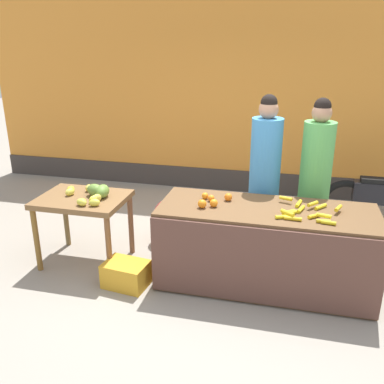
% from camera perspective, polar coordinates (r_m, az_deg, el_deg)
% --- Properties ---
extents(ground_plane, '(24.00, 24.00, 0.00)m').
position_cam_1_polar(ground_plane, '(4.61, 3.57, -11.44)').
color(ground_plane, gray).
extents(market_wall_back, '(8.96, 0.23, 3.20)m').
position_cam_1_polar(market_wall_back, '(6.82, 8.26, 12.81)').
color(market_wall_back, orange).
rests_on(market_wall_back, ground).
extents(fruit_stall_counter, '(2.14, 0.83, 0.84)m').
position_cam_1_polar(fruit_stall_counter, '(4.35, 9.84, -7.43)').
color(fruit_stall_counter, brown).
rests_on(fruit_stall_counter, ground).
extents(side_table_wooden, '(0.94, 0.72, 0.79)m').
position_cam_1_polar(side_table_wooden, '(4.77, -14.57, -1.88)').
color(side_table_wooden, brown).
rests_on(side_table_wooden, ground).
extents(banana_bunch_pile, '(0.62, 0.52, 0.07)m').
position_cam_1_polar(banana_bunch_pile, '(4.12, 15.10, -2.60)').
color(banana_bunch_pile, gold).
rests_on(banana_bunch_pile, fruit_stall_counter).
extents(orange_pile, '(0.32, 0.34, 0.09)m').
position_cam_1_polar(orange_pile, '(4.23, 2.76, -1.12)').
color(orange_pile, orange).
rests_on(orange_pile, fruit_stall_counter).
extents(mango_papaya_pile, '(0.56, 0.53, 0.14)m').
position_cam_1_polar(mango_papaya_pile, '(4.66, -13.20, -0.08)').
color(mango_papaya_pile, yellow).
rests_on(mango_papaya_pile, side_table_wooden).
extents(vendor_woman_blue_shirt, '(0.34, 0.34, 1.87)m').
position_cam_1_polar(vendor_woman_blue_shirt, '(4.77, 9.80, 1.87)').
color(vendor_woman_blue_shirt, '#33333D').
rests_on(vendor_woman_blue_shirt, ground).
extents(vendor_woman_green_shirt, '(0.34, 0.34, 1.84)m').
position_cam_1_polar(vendor_woman_green_shirt, '(4.84, 16.32, 1.43)').
color(vendor_woman_green_shirt, '#33333D').
rests_on(vendor_woman_green_shirt, ground).
extents(parked_motorcycle, '(1.60, 0.18, 0.88)m').
position_cam_1_polar(parked_motorcycle, '(6.08, 24.55, -1.09)').
color(parked_motorcycle, black).
rests_on(parked_motorcycle, ground).
extents(produce_crate, '(0.48, 0.38, 0.26)m').
position_cam_1_polar(produce_crate, '(4.46, -8.94, -10.97)').
color(produce_crate, gold).
rests_on(produce_crate, ground).
extents(produce_sack, '(0.41, 0.44, 0.55)m').
position_cam_1_polar(produce_sack, '(5.25, -3.67, -3.97)').
color(produce_sack, maroon).
rests_on(produce_sack, ground).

